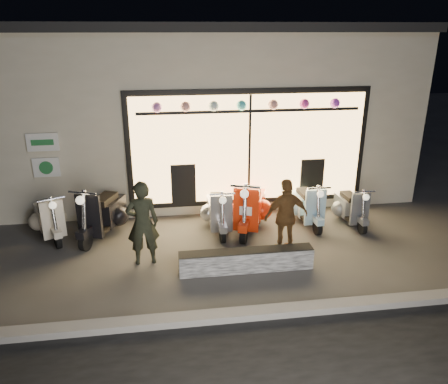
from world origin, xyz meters
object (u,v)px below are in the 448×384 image
Objects in this scene: woman at (286,216)px; man at (143,223)px; scooter_silver at (218,210)px; graffiti_barrier at (246,260)px; scooter_red at (251,206)px.

man is at bearing -4.63° from woman.
man is 1.08× the size of woman.
graffiti_barrier is at bearing -81.60° from scooter_silver.
scooter_silver is (-0.26, 1.86, 0.20)m from graffiti_barrier.
scooter_silver is at bearing -144.28° from man.
graffiti_barrier is at bearing 28.74° from woman.
scooter_red is 2.61m from man.
man reaches higher than scooter_red.
man is (-2.25, -1.29, 0.33)m from scooter_red.
graffiti_barrier is at bearing 158.54° from man.
scooter_silver is 0.94× the size of woman.
scooter_silver is at bearing 97.98° from graffiti_barrier.
graffiti_barrier is at bearing -83.04° from scooter_red.
graffiti_barrier is 1.89m from scooter_silver.
man reaches higher than woman.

